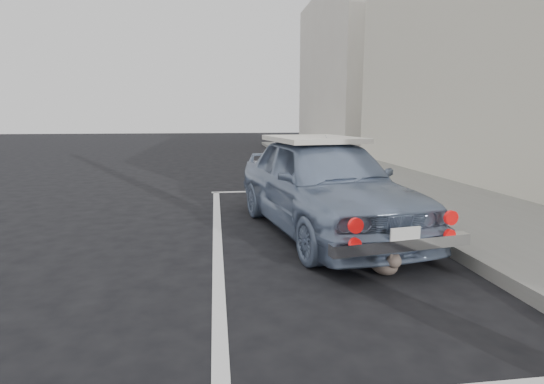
# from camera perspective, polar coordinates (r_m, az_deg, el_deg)

# --- Properties ---
(ground) EXTENTS (80.00, 80.00, 0.00)m
(ground) POSITION_cam_1_polar(r_m,az_deg,el_deg) (3.22, 10.42, -20.52)
(ground) COLOR black
(ground) RESTS_ON ground
(building_far) EXTENTS (3.50, 10.00, 8.00)m
(building_far) POSITION_cam_1_polar(r_m,az_deg,el_deg) (23.87, 10.48, 15.69)
(building_far) COLOR beige
(building_far) RESTS_ON ground
(pline_front) EXTENTS (3.00, 0.12, 0.01)m
(pline_front) POSITION_cam_1_polar(r_m,az_deg,el_deg) (9.37, 1.08, 0.15)
(pline_front) COLOR silver
(pline_front) RESTS_ON ground
(pline_side) EXTENTS (0.12, 7.00, 0.01)m
(pline_side) POSITION_cam_1_polar(r_m,az_deg,el_deg) (5.85, -7.36, -6.08)
(pline_side) COLOR silver
(pline_side) RESTS_ON ground
(retro_coupe) EXTENTS (2.25, 4.25, 1.38)m
(retro_coupe) POSITION_cam_1_polar(r_m,az_deg,el_deg) (6.05, 6.85, 1.17)
(retro_coupe) COLOR #7588A6
(retro_coupe) RESTS_ON ground
(cat) EXTENTS (0.33, 0.55, 0.30)m
(cat) POSITION_cam_1_polar(r_m,az_deg,el_deg) (4.62, 14.90, -9.10)
(cat) COLOR #7A685D
(cat) RESTS_ON ground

